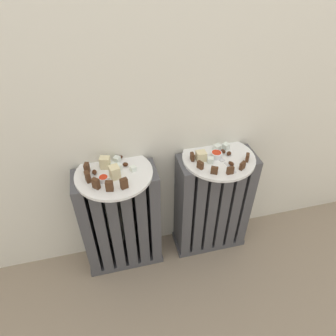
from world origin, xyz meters
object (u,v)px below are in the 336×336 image
Objects in this scene: plate_left at (114,174)px; plate_right at (219,158)px; radiator_left at (121,222)px; radiator_right at (212,205)px; jam_bowl_left at (104,179)px; jam_bowl_right at (216,154)px; fork at (227,164)px.

plate_left is 0.44m from plate_right.
radiator_left is 1.79× the size of plate_left.
plate_right is (-0.00, -0.00, 0.29)m from radiator_right.
radiator_right is at bearing 0.00° from radiator_left.
jam_bowl_left is at bearing -175.15° from plate_right.
radiator_right is at bearing 0.00° from plate_left.
radiator_right is 0.31m from jam_bowl_right.
jam_bowl_left reaches higher than plate_right.
plate_right is at bearing 0.00° from plate_left.
plate_right is 0.06m from fork.
radiator_left is 11.72× the size of jam_bowl_right.
plate_right is (0.44, -0.00, 0.29)m from radiator_left.
plate_right is 6.56× the size of jam_bowl_right.
radiator_right is 0.29m from plate_right.
jam_bowl_right reaches higher than plate_left.
jam_bowl_left reaches higher than fork.
plate_left is 0.43m from jam_bowl_right.
jam_bowl_right reaches higher than fork.
plate_left is 2.94× the size of fork.
jam_bowl_right reaches higher than radiator_left.
jam_bowl_right reaches higher than plate_right.
radiator_left is 0.31m from jam_bowl_left.
jam_bowl_left is at bearing -135.66° from radiator_left.
plate_right is 2.94× the size of fork.
plate_right is 7.94× the size of jam_bowl_left.
radiator_right is at bearing 63.43° from plate_right.
plate_left is (-0.44, -0.00, 0.29)m from radiator_right.
radiator_right is at bearing 100.70° from fork.
jam_bowl_left is (-0.04, -0.04, 0.30)m from radiator_left.
jam_bowl_right is (0.43, -0.00, 0.02)m from plate_left.
plate_left is at bearing -63.43° from radiator_left.
plate_left is at bearing 172.62° from fork.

